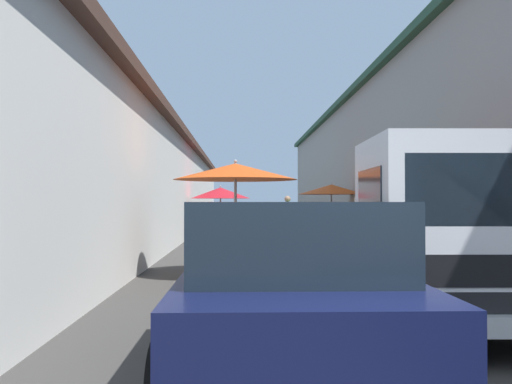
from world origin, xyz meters
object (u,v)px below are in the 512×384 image
fruit_stall_far_left (235,190)px  parked_scooter (348,234)px  delivery_truck (435,238)px  vendor_by_crates (288,215)px  fruit_stall_near_left (220,200)px  fruit_stall_near_right (433,184)px  hatchback_car (287,285)px  fruit_stall_mid_lane (331,196)px  vendor_in_shade (357,217)px  plastic_stool (264,245)px

fruit_stall_far_left → parked_scooter: (6.23, -3.44, -1.24)m
delivery_truck → vendor_by_crates: delivery_truck is taller
parked_scooter → fruit_stall_near_left: bearing=41.6°
fruit_stall_near_right → hatchback_car: (-4.74, 2.96, -1.02)m
fruit_stall_far_left → vendor_by_crates: size_ratio=1.45×
fruit_stall_mid_lane → parked_scooter: (-4.68, 0.26, -1.23)m
fruit_stall_near_right → vendor_in_shade: bearing=-3.5°
hatchback_car → vendor_by_crates: 15.45m
fruit_stall_far_left → delivery_truck: (-4.56, -2.27, -0.64)m
delivery_truck → vendor_in_shade: (11.92, -1.71, -0.09)m
vendor_by_crates → plastic_stool: vendor_by_crates is taller
vendor_in_shade → fruit_stall_far_left: bearing=151.6°
fruit_stall_near_right → vendor_by_crates: bearing=8.6°
vendor_by_crates → fruit_stall_far_left: bearing=168.9°
fruit_stall_near_left → delivery_truck: size_ratio=0.47×
vendor_by_crates → hatchback_car: bearing=175.0°
fruit_stall_near_right → fruit_stall_mid_lane: size_ratio=0.95×
fruit_stall_mid_lane → vendor_in_shade: fruit_stall_mid_lane is taller
vendor_by_crates → plastic_stool: 6.02m
vendor_by_crates → plastic_stool: bearing=169.1°
vendor_by_crates → fruit_stall_near_left: bearing=60.9°
fruit_stall_far_left → parked_scooter: bearing=-28.9°
hatchback_car → delivery_truck: size_ratio=0.79×
fruit_stall_mid_lane → vendor_by_crates: fruit_stall_mid_lane is taller
fruit_stall_near_left → plastic_stool: 7.51m
fruit_stall_near_left → plastic_stool: fruit_stall_near_left is taller
delivery_truck → parked_scooter: (10.79, -1.17, -0.59)m
fruit_stall_near_right → hatchback_car: fruit_stall_near_right is taller
hatchback_car → parked_scooter: size_ratio=2.32×
hatchback_car → parked_scooter: 12.52m
vendor_in_shade → fruit_stall_mid_lane: bearing=4.5°
fruit_stall_near_right → hatchback_car: bearing=148.0°
fruit_stall_near_left → parked_scooter: size_ratio=1.39×
hatchback_car → vendor_by_crates: vendor_by_crates is taller
fruit_stall_far_left → fruit_stall_near_right: (-1.19, -3.46, 0.08)m
delivery_truck → plastic_stool: 8.32m
fruit_stall_near_left → vendor_in_shade: bearing=-126.9°
vendor_by_crates → parked_scooter: (-3.22, -1.58, -0.52)m
fruit_stall_far_left → vendor_in_shade: 8.40m
fruit_stall_far_left → fruit_stall_near_left: 10.88m
plastic_stool → delivery_truck: bearing=-169.2°
vendor_by_crates → parked_scooter: 3.62m
fruit_stall_far_left → plastic_stool: fruit_stall_far_left is taller
fruit_stall_far_left → vendor_in_shade: (7.36, -3.98, -0.74)m
fruit_stall_near_left → hatchback_car: fruit_stall_near_left is taller
delivery_truck → vendor_in_shade: 12.04m
fruit_stall_mid_lane → vendor_in_shade: 3.64m
fruit_stall_far_left → hatchback_car: bearing=-175.2°
fruit_stall_far_left → plastic_stool: (3.58, -0.72, -1.36)m
hatchback_car → vendor_by_crates: bearing=-5.0°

